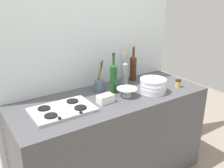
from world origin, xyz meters
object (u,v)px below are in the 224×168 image
at_px(stovetop_hob, 62,110).
at_px(wine_bottle_mid_left, 114,78).
at_px(condiment_jar_front, 178,83).
at_px(wine_bottle_leftmost, 125,73).
at_px(wine_bottle_mid_right, 133,67).
at_px(mixing_bowl, 127,92).
at_px(utensil_crock, 99,85).
at_px(butter_dish, 105,99).
at_px(plate_stack, 153,86).

distance_m(stovetop_hob, wine_bottle_mid_left, 0.58).
relative_size(wine_bottle_mid_left, condiment_jar_front, 5.02).
xyz_separation_m(wine_bottle_leftmost, wine_bottle_mid_left, (-0.20, -0.10, 0.02)).
distance_m(wine_bottle_mid_left, wine_bottle_mid_right, 0.41).
bearing_deg(stovetop_hob, mixing_bowl, -3.99).
distance_m(stovetop_hob, utensil_crock, 0.52).
relative_size(wine_bottle_mid_right, utensil_crock, 1.27).
relative_size(butter_dish, utensil_crock, 0.47).
relative_size(wine_bottle_mid_right, condiment_jar_front, 4.96).
bearing_deg(condiment_jar_front, wine_bottle_leftmost, 141.37).
bearing_deg(plate_stack, stovetop_hob, 173.59).
height_order(wine_bottle_leftmost, wine_bottle_mid_left, wine_bottle_mid_left).
relative_size(plate_stack, wine_bottle_leftmost, 0.74).
height_order(mixing_bowl, butter_dish, mixing_bowl).
relative_size(stovetop_hob, wine_bottle_mid_right, 1.31).
xyz_separation_m(wine_bottle_leftmost, butter_dish, (-0.38, -0.24, -0.10)).
relative_size(plate_stack, wine_bottle_mid_left, 0.66).
xyz_separation_m(wine_bottle_mid_left, wine_bottle_mid_right, (0.37, 0.18, -0.00)).
bearing_deg(mixing_bowl, butter_dish, -178.59).
distance_m(mixing_bowl, butter_dish, 0.23).
height_order(plate_stack, wine_bottle_mid_right, wine_bottle_mid_right).
relative_size(wine_bottle_mid_right, butter_dish, 2.70).
relative_size(wine_bottle_leftmost, utensil_crock, 1.16).
bearing_deg(utensil_crock, wine_bottle_mid_right, 7.91).
bearing_deg(plate_stack, butter_dish, 174.28).
height_order(wine_bottle_mid_right, utensil_crock, wine_bottle_mid_right).
bearing_deg(stovetop_hob, plate_stack, -6.41).
xyz_separation_m(wine_bottle_mid_right, condiment_jar_front, (0.24, -0.41, -0.10)).
height_order(utensil_crock, condiment_jar_front, utensil_crock).
bearing_deg(butter_dish, plate_stack, -5.72).
relative_size(wine_bottle_leftmost, butter_dish, 2.46).
xyz_separation_m(stovetop_hob, wine_bottle_leftmost, (0.75, 0.20, 0.12)).
relative_size(plate_stack, utensil_crock, 0.85).
relative_size(stovetop_hob, butter_dish, 3.53).
height_order(butter_dish, utensil_crock, utensil_crock).
bearing_deg(plate_stack, condiment_jar_front, -7.39).
xyz_separation_m(wine_bottle_mid_right, butter_dish, (-0.55, -0.32, -0.11)).
height_order(plate_stack, utensil_crock, utensil_crock).
bearing_deg(wine_bottle_leftmost, utensil_crock, 176.68).
bearing_deg(wine_bottle_mid_left, stovetop_hob, -169.91).
xyz_separation_m(mixing_bowl, utensil_crock, (-0.13, 0.25, 0.02)).
xyz_separation_m(stovetop_hob, utensil_crock, (0.47, 0.21, 0.05)).
distance_m(wine_bottle_mid_left, butter_dish, 0.26).
bearing_deg(wine_bottle_mid_right, condiment_jar_front, -59.24).
distance_m(mixing_bowl, utensil_crock, 0.29).
bearing_deg(stovetop_hob, wine_bottle_mid_right, 16.60).
bearing_deg(wine_bottle_mid_right, wine_bottle_leftmost, -155.05).
bearing_deg(butter_dish, mixing_bowl, 1.41).
height_order(stovetop_hob, mixing_bowl, mixing_bowl).
relative_size(stovetop_hob, mixing_bowl, 2.62).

